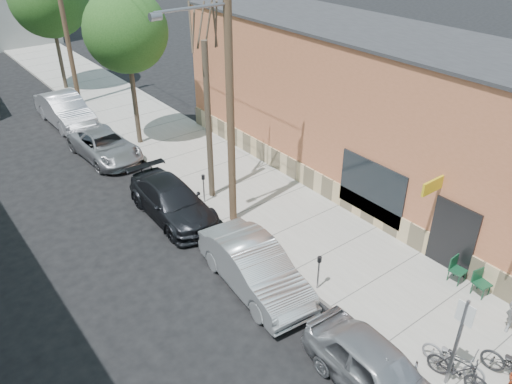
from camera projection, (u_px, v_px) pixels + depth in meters
ground at (281, 340)px, 14.32m from camera, size 120.00×120.00×0.00m
sidewalk at (202, 160)px, 24.03m from camera, size 4.50×58.00×0.15m
cafe_building at (371, 111)px, 20.79m from camera, size 6.60×20.20×6.61m
sign_post at (459, 336)px, 12.03m from camera, size 0.07×0.45×2.80m
parking_meter_near at (319, 267)px, 15.60m from camera, size 0.14×0.14×1.24m
parking_meter_far at (204, 184)px, 20.18m from camera, size 0.14×0.14×1.24m
utility_pole_near at (228, 89)px, 16.81m from camera, size 3.57×0.28×10.00m
utility_pole_far at (63, 15)px, 28.04m from camera, size 1.80×0.28×10.00m
tree_bare at (209, 124)px, 19.45m from camera, size 0.24×0.24×6.44m
tree_leafy_mid at (126, 31)px, 22.87m from camera, size 3.88×3.88×7.53m
patio_chair_a at (482, 283)px, 15.54m from camera, size 0.59×0.59×0.88m
patio_chair_b at (458, 270)px, 16.09m from camera, size 0.52×0.52×0.88m
parked_bike_a at (458, 370)px, 12.64m from camera, size 0.77×1.67×0.97m
parked_bike_b at (454, 358)px, 13.00m from camera, size 0.92×1.77×0.89m
car_0 at (377, 371)px, 12.48m from camera, size 1.91×4.36×1.46m
car_1 at (255, 267)px, 15.90m from camera, size 2.12×4.94×1.58m
car_2 at (172, 201)px, 19.59m from camera, size 2.12×4.94×1.42m
car_3 at (105, 146)px, 24.11m from camera, size 2.39×4.77×1.30m
car_4 at (65, 110)px, 27.69m from camera, size 1.88×5.13×1.68m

